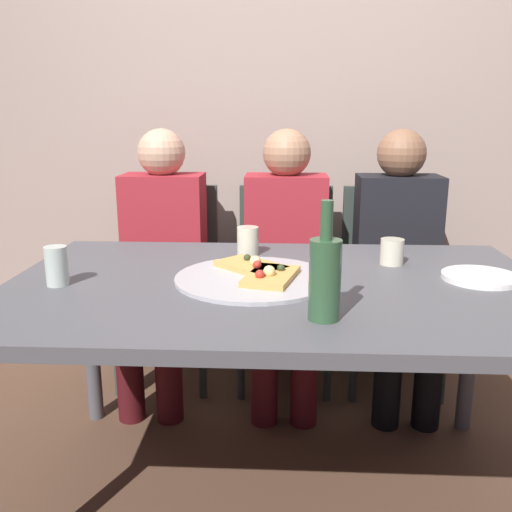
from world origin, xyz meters
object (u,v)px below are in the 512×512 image
at_px(guest_in_beanie, 286,253).
at_px(wine_bottle, 325,276).
at_px(tumbler_far, 392,252).
at_px(guest_in_sweater, 161,251).
at_px(plate_stack, 480,277).
at_px(chair_left, 169,270).
at_px(chair_middle, 285,271).
at_px(tumbler_near, 248,241).
at_px(pizza_tray, 254,278).
at_px(dining_table, 276,303).
at_px(pizza_slice_extra, 271,276).
at_px(chair_right, 391,273).
at_px(guest_by_wall, 399,254).
at_px(wine_glass, 57,266).
at_px(pizza_slice_last, 251,266).

bearing_deg(guest_in_beanie, wine_bottle, 94.87).
xyz_separation_m(tumbler_far, guest_in_beanie, (-0.35, 0.54, -0.14)).
bearing_deg(guest_in_sweater, plate_stack, 148.18).
xyz_separation_m(guest_in_sweater, guest_in_beanie, (0.55, 0.00, 0.00)).
distance_m(chair_left, chair_middle, 0.55).
bearing_deg(tumbler_near, guest_in_beanie, 72.32).
distance_m(pizza_tray, guest_in_beanie, 0.76).
xyz_separation_m(wine_bottle, tumbler_near, (-0.23, 0.64, -0.06)).
height_order(dining_table, wine_bottle, wine_bottle).
xyz_separation_m(pizza_slice_extra, tumbler_near, (-0.09, 0.35, 0.03)).
bearing_deg(chair_left, pizza_tray, 116.78).
relative_size(tumbler_far, chair_right, 0.10).
bearing_deg(wine_bottle, guest_in_beanie, 94.87).
bearing_deg(chair_left, chair_middle, -180.00).
bearing_deg(chair_right, chair_middle, 0.00).
relative_size(pizza_slice_extra, plate_stack, 1.07).
relative_size(tumbler_near, chair_middle, 0.11).
xyz_separation_m(pizza_slice_extra, chair_right, (0.54, 0.93, -0.25)).
distance_m(chair_left, guest_by_wall, 1.06).
bearing_deg(guest_in_sweater, guest_by_wall, -180.00).
bearing_deg(chair_middle, chair_left, 0.00).
bearing_deg(guest_in_beanie, pizza_slice_extra, 86.57).
relative_size(wine_glass, chair_right, 0.13).
height_order(pizza_tray, tumbler_far, tumbler_far).
bearing_deg(chair_right, wine_glass, 39.98).
bearing_deg(wine_glass, guest_in_sweater, 81.63).
bearing_deg(guest_by_wall, pizza_tray, 51.71).
height_order(tumbler_near, guest_in_sweater, guest_in_sweater).
bearing_deg(guest_in_sweater, pizza_slice_extra, 123.00).
bearing_deg(dining_table, pizza_slice_last, 131.01).
bearing_deg(plate_stack, chair_right, 96.44).
height_order(tumbler_near, tumbler_far, tumbler_near).
bearing_deg(chair_left, guest_in_sweater, 90.00).
relative_size(wine_glass, guest_in_sweater, 0.10).
bearing_deg(pizza_slice_last, pizza_tray, -80.63).
bearing_deg(pizza_slice_extra, pizza_slice_last, 120.09).
bearing_deg(plate_stack, wine_bottle, -144.23).
height_order(pizza_slice_extra, guest_by_wall, guest_by_wall).
height_order(tumbler_far, guest_in_sweater, guest_in_sweater).
xyz_separation_m(pizza_slice_extra, wine_glass, (-0.62, -0.05, 0.03)).
xyz_separation_m(plate_stack, chair_right, (-0.10, 0.86, -0.23)).
height_order(pizza_slice_last, chair_middle, chair_middle).
relative_size(wine_bottle, guest_in_beanie, 0.25).
bearing_deg(plate_stack, chair_left, 143.01).
bearing_deg(guest_in_beanie, dining_table, 87.80).
distance_m(wine_bottle, chair_middle, 1.27).
bearing_deg(pizza_slice_last, guest_in_sweater, 123.46).
distance_m(dining_table, wine_bottle, 0.37).
relative_size(pizza_slice_last, tumbler_far, 2.88).
height_order(wine_glass, chair_middle, chair_middle).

